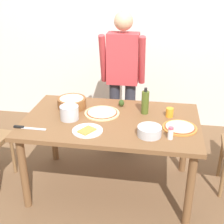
% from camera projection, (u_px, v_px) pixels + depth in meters
% --- Properties ---
extents(ground, '(8.00, 8.00, 0.00)m').
position_uv_depth(ground, '(111.00, 186.00, 3.16)').
color(ground, brown).
extents(wall_back, '(5.60, 0.10, 2.60)m').
position_uv_depth(wall_back, '(131.00, 29.00, 4.05)').
color(wall_back, silver).
rests_on(wall_back, ground).
extents(dining_table, '(1.60, 0.96, 0.76)m').
position_uv_depth(dining_table, '(111.00, 128.00, 2.88)').
color(dining_table, brown).
rests_on(dining_table, ground).
extents(person_cook, '(0.49, 0.25, 1.62)m').
position_uv_depth(person_cook, '(123.00, 75.00, 3.45)').
color(person_cook, '#2D2D38').
rests_on(person_cook, ground).
extents(pizza_raw_on_board, '(0.33, 0.33, 0.02)m').
position_uv_depth(pizza_raw_on_board, '(102.00, 113.00, 2.95)').
color(pizza_raw_on_board, beige).
rests_on(pizza_raw_on_board, dining_table).
extents(pizza_cooked_on_tray, '(0.30, 0.30, 0.02)m').
position_uv_depth(pizza_cooked_on_tray, '(180.00, 127.00, 2.68)').
color(pizza_cooked_on_tray, '#C67A33').
rests_on(pizza_cooked_on_tray, dining_table).
extents(plate_with_slice, '(0.26, 0.26, 0.02)m').
position_uv_depth(plate_with_slice, '(87.00, 131.00, 2.63)').
color(plate_with_slice, white).
rests_on(plate_with_slice, dining_table).
extents(popcorn_bowl, '(0.28, 0.28, 0.11)m').
position_uv_depth(popcorn_bowl, '(72.00, 102.00, 3.06)').
color(popcorn_bowl, brown).
rests_on(popcorn_bowl, dining_table).
extents(mixing_bowl_steel, '(0.20, 0.20, 0.08)m').
position_uv_depth(mixing_bowl_steel, '(149.00, 131.00, 2.55)').
color(mixing_bowl_steel, '#B7B7BC').
rests_on(mixing_bowl_steel, dining_table).
extents(olive_oil_bottle, '(0.07, 0.07, 0.26)m').
position_uv_depth(olive_oil_bottle, '(145.00, 102.00, 2.92)').
color(olive_oil_bottle, '#47561E').
rests_on(olive_oil_bottle, dining_table).
extents(steel_pot, '(0.17, 0.17, 0.13)m').
position_uv_depth(steel_pot, '(69.00, 112.00, 2.82)').
color(steel_pot, '#B7B7BC').
rests_on(steel_pot, dining_table).
extents(cup_orange, '(0.07, 0.07, 0.08)m').
position_uv_depth(cup_orange, '(170.00, 112.00, 2.88)').
color(cup_orange, orange).
rests_on(cup_orange, dining_table).
extents(salt_shaker, '(0.04, 0.04, 0.11)m').
position_uv_depth(salt_shaker, '(171.00, 133.00, 2.50)').
color(salt_shaker, white).
rests_on(salt_shaker, dining_table).
extents(chef_knife, '(0.29, 0.03, 0.02)m').
position_uv_depth(chef_knife, '(26.00, 128.00, 2.68)').
color(chef_knife, silver).
rests_on(chef_knife, dining_table).
extents(avocado, '(0.06, 0.06, 0.07)m').
position_uv_depth(avocado, '(121.00, 103.00, 3.10)').
color(avocado, '#2D4219').
rests_on(avocado, dining_table).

